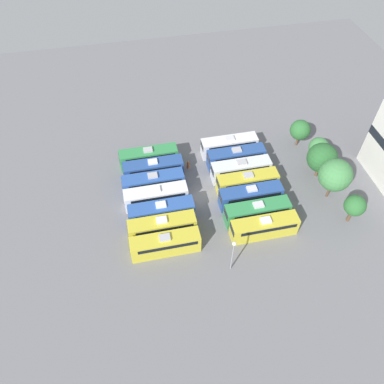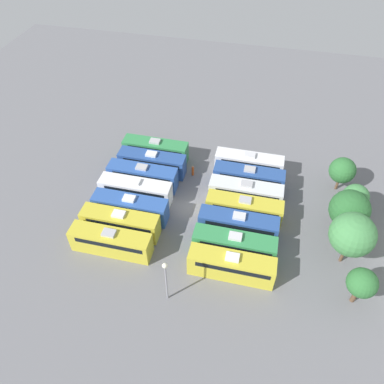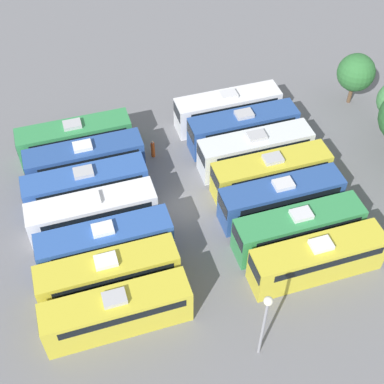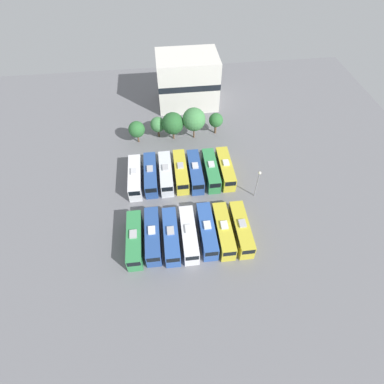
{
  "view_description": "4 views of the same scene",
  "coord_description": "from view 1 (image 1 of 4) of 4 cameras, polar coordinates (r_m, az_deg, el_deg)",
  "views": [
    {
      "loc": [
        39.58,
        -10.14,
        48.29
      ],
      "look_at": [
        0.73,
        -1.94,
        2.3
      ],
      "focal_mm": 35.0,
      "sensor_mm": 36.0,
      "label": 1
    },
    {
      "loc": [
        34.93,
        8.63,
        39.21
      ],
      "look_at": [
        -1.41,
        0.13,
        1.86
      ],
      "focal_mm": 35.0,
      "sensor_mm": 36.0,
      "label": 2
    },
    {
      "loc": [
        29.11,
        -8.53,
        34.37
      ],
      "look_at": [
        0.26,
        0.51,
        1.91
      ],
      "focal_mm": 50.0,
      "sensor_mm": 36.0,
      "label": 3
    },
    {
      "loc": [
        -2.82,
        -35.96,
        46.5
      ],
      "look_at": [
        1.56,
        0.69,
        3.11
      ],
      "focal_mm": 28.0,
      "sensor_mm": 36.0,
      "label": 4
    }
  ],
  "objects": [
    {
      "name": "tree_0",
      "position": [
        72.66,
        16.16,
        9.07
      ],
      "size": [
        3.77,
        3.77,
        5.51
      ],
      "color": "brown",
      "rests_on": "ground_plane"
    },
    {
      "name": "bus_3",
      "position": [
        61.09,
        -5.48,
        -0.64
      ],
      "size": [
        2.54,
        10.31,
        3.66
      ],
      "color": "white",
      "rests_on": "ground_plane"
    },
    {
      "name": "bus_2",
      "position": [
        63.16,
        -5.88,
        1.48
      ],
      "size": [
        2.54,
        10.31,
        3.66
      ],
      "color": "#2D56A8",
      "rests_on": "ground_plane"
    },
    {
      "name": "worker_person",
      "position": [
        67.06,
        -0.6,
        4.17
      ],
      "size": [
        0.36,
        0.36,
        1.84
      ],
      "color": "#CC4C19",
      "rests_on": "ground_plane"
    },
    {
      "name": "bus_7",
      "position": [
        69.73,
        5.7,
        7.11
      ],
      "size": [
        2.54,
        10.31,
        3.66
      ],
      "color": "white",
      "rests_on": "ground_plane"
    },
    {
      "name": "tree_2",
      "position": [
        67.0,
        19.2,
        4.95
      ],
      "size": [
        5.08,
        5.08,
        6.9
      ],
      "color": "brown",
      "rests_on": "ground_plane"
    },
    {
      "name": "ground_plane",
      "position": [
        63.25,
        1.58,
        -0.6
      ],
      "size": [
        112.11,
        112.11,
        0.0
      ],
      "primitive_type": "plane",
      "color": "slate"
    },
    {
      "name": "bus_6",
      "position": [
        55.48,
        -4.06,
        -7.89
      ],
      "size": [
        2.54,
        10.31,
        3.66
      ],
      "color": "gold",
      "rests_on": "ground_plane"
    },
    {
      "name": "bus_0",
      "position": [
        67.59,
        -6.59,
        5.36
      ],
      "size": [
        2.54,
        10.31,
        3.66
      ],
      "color": "#338C4C",
      "rests_on": "ground_plane"
    },
    {
      "name": "tree_4",
      "position": [
        62.34,
        23.58,
        -1.93
      ],
      "size": [
        3.35,
        3.35,
        5.42
      ],
      "color": "brown",
      "rests_on": "ground_plane"
    },
    {
      "name": "bus_12",
      "position": [
        59.74,
        9.91,
        -2.92
      ],
      "size": [
        2.54,
        10.31,
        3.66
      ],
      "color": "#338C4C",
      "rests_on": "ground_plane"
    },
    {
      "name": "bus_1",
      "position": [
        65.38,
        -5.87,
        3.56
      ],
      "size": [
        2.54,
        10.31,
        3.66
      ],
      "color": "#284C93",
      "rests_on": "ground_plane"
    },
    {
      "name": "bus_5",
      "position": [
        57.28,
        -4.53,
        -5.27
      ],
      "size": [
        2.54,
        10.31,
        3.66
      ],
      "color": "gold",
      "rests_on": "ground_plane"
    },
    {
      "name": "light_pole",
      "position": [
        51.59,
        6.3,
        -8.92
      ],
      "size": [
        0.6,
        0.6,
        6.84
      ],
      "color": "gray",
      "rests_on": "ground_plane"
    },
    {
      "name": "bus_9",
      "position": [
        65.51,
        7.47,
        3.48
      ],
      "size": [
        2.54,
        10.31,
        3.66
      ],
      "color": "silver",
      "rests_on": "ground_plane"
    },
    {
      "name": "bus_11",
      "position": [
        61.66,
        8.94,
        -0.53
      ],
      "size": [
        2.54,
        10.31,
        3.66
      ],
      "color": "#284C93",
      "rests_on": "ground_plane"
    },
    {
      "name": "bus_13",
      "position": [
        58.12,
        10.97,
        -5.23
      ],
      "size": [
        2.54,
        10.31,
        3.66
      ],
      "color": "gold",
      "rests_on": "ground_plane"
    },
    {
      "name": "bus_8",
      "position": [
        67.61,
        6.73,
        5.36
      ],
      "size": [
        2.54,
        10.31,
        3.66
      ],
      "color": "#284C93",
      "rests_on": "ground_plane"
    },
    {
      "name": "bus_10",
      "position": [
        63.59,
        8.44,
        1.54
      ],
      "size": [
        2.54,
        10.31,
        3.66
      ],
      "color": "gold",
      "rests_on": "ground_plane"
    },
    {
      "name": "tree_3",
      "position": [
        63.55,
        21.0,
        2.42
      ],
      "size": [
        5.33,
        5.33,
        7.86
      ],
      "color": "brown",
      "rests_on": "ground_plane"
    },
    {
      "name": "tree_1",
      "position": [
        70.3,
        18.75,
        6.48
      ],
      "size": [
        3.53,
        3.53,
        5.2
      ],
      "color": "brown",
      "rests_on": "ground_plane"
    },
    {
      "name": "bus_4",
      "position": [
        59.04,
        -4.64,
        -2.96
      ],
      "size": [
        2.54,
        10.31,
        3.66
      ],
      "color": "#2D56A8",
      "rests_on": "ground_plane"
    }
  ]
}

